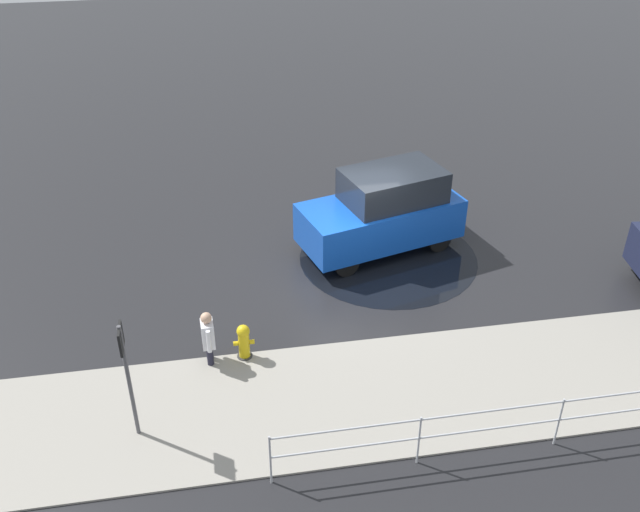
% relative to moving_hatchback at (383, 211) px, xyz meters
% --- Properties ---
extents(ground_plane, '(60.00, 60.00, 0.00)m').
position_rel_moving_hatchback_xyz_m(ground_plane, '(0.82, 0.96, -1.03)').
color(ground_plane, black).
extents(kerb_strip, '(24.00, 3.20, 0.04)m').
position_rel_moving_hatchback_xyz_m(kerb_strip, '(0.82, 5.16, -1.01)').
color(kerb_strip, gray).
rests_on(kerb_strip, ground).
extents(moving_hatchback, '(4.21, 2.69, 2.06)m').
position_rel_moving_hatchback_xyz_m(moving_hatchback, '(0.00, 0.00, 0.00)').
color(moving_hatchback, blue).
rests_on(moving_hatchback, ground).
extents(fire_hydrant, '(0.42, 0.31, 0.80)m').
position_rel_moving_hatchback_xyz_m(fire_hydrant, '(3.73, 3.66, -0.63)').
color(fire_hydrant, gold).
rests_on(fire_hydrant, ground).
extents(pedestrian, '(0.26, 0.57, 1.22)m').
position_rel_moving_hatchback_xyz_m(pedestrian, '(4.41, 3.70, -0.34)').
color(pedestrian, silver).
rests_on(pedestrian, ground).
extents(metal_railing, '(7.42, 0.04, 1.05)m').
position_rel_moving_hatchback_xyz_m(metal_railing, '(-0.14, 6.85, -0.30)').
color(metal_railing, '#B7BABF').
rests_on(metal_railing, ground).
extents(sign_post, '(0.07, 0.44, 2.40)m').
position_rel_moving_hatchback_xyz_m(sign_post, '(5.74, 5.41, 0.55)').
color(sign_post, '#4C4C51').
rests_on(sign_post, ground).
extents(puddle_patch, '(4.35, 4.35, 0.01)m').
position_rel_moving_hatchback_xyz_m(puddle_patch, '(-0.04, 0.50, -1.02)').
color(puddle_patch, black).
rests_on(puddle_patch, ground).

